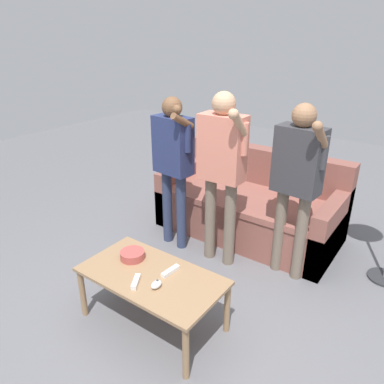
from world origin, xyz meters
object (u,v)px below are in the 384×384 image
game_remote_wand_near (136,282)px  player_right (297,174)px  player_center (222,161)px  couch (251,206)px  player_left (173,157)px  game_remote_wand_far (170,271)px  coffee_table (152,280)px  snack_bowl (132,255)px  game_remote_nunchuk (156,285)px

game_remote_wand_near → player_right: bearing=66.4°
player_center → player_right: size_ratio=1.04×
couch → player_right: bearing=-38.4°
player_left → game_remote_wand_near: 1.34m
game_remote_wand_near → game_remote_wand_far: bearing=63.7°
game_remote_wand_near → coffee_table: bearing=82.7°
snack_bowl → game_remote_wand_near: size_ratio=1.27×
snack_bowl → player_left: size_ratio=0.12×
snack_bowl → game_remote_wand_far: (0.35, 0.02, -0.01)m
coffee_table → player_left: (-0.57, 0.98, 0.56)m
game_remote_nunchuk → player_left: size_ratio=0.06×
coffee_table → player_right: player_right is taller
coffee_table → game_remote_wand_far: game_remote_wand_far is taller
game_remote_nunchuk → game_remote_wand_far: 0.18m
coffee_table → snack_bowl: bearing=164.4°
player_right → game_remote_wand_near: 1.51m
game_remote_nunchuk → player_right: size_ratio=0.06×
player_left → game_remote_nunchuk: bearing=-56.9°
couch → game_remote_nunchuk: couch is taller
player_left → snack_bowl: bearing=-70.6°
coffee_table → player_right: bearing=64.7°
couch → game_remote_nunchuk: bearing=-83.6°
snack_bowl → game_remote_wand_near: 0.31m
player_center → player_right: 0.63m
game_remote_wand_near → game_remote_wand_far: size_ratio=0.90×
couch → player_center: (0.02, -0.67, 0.70)m
player_center → game_remote_wand_near: size_ratio=10.88×
snack_bowl → player_left: player_left is taller
game_remote_nunchuk → coffee_table: bearing=144.5°
couch → player_left: bearing=-126.1°
couch → player_right: (0.63, -0.50, 0.66)m
couch → player_left: size_ratio=1.24×
game_remote_wand_near → game_remote_wand_far: (0.11, 0.23, -0.00)m
coffee_table → game_remote_wand_near: 0.15m
couch → game_remote_nunchuk: (0.20, -1.75, 0.16)m
couch → player_left: player_left is taller
couch → coffee_table: size_ratio=1.79×
game_remote_nunchuk → player_left: player_left is taller
player_center → game_remote_wand_near: (0.03, -1.13, -0.55)m
snack_bowl → player_right: (0.80, 1.10, 0.49)m
coffee_table → game_remote_wand_near: game_remote_wand_near is taller
couch → coffee_table: (0.07, -1.66, 0.08)m
snack_bowl → game_remote_wand_far: 0.35m
snack_bowl → player_center: size_ratio=0.12×
game_remote_nunchuk → player_center: player_center is taller
snack_bowl → game_remote_wand_near: snack_bowl is taller
couch → player_left: 1.06m
game_remote_nunchuk → game_remote_wand_near: game_remote_nunchuk is taller
player_center → snack_bowl: bearing=-102.3°
coffee_table → player_right: size_ratio=0.68×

